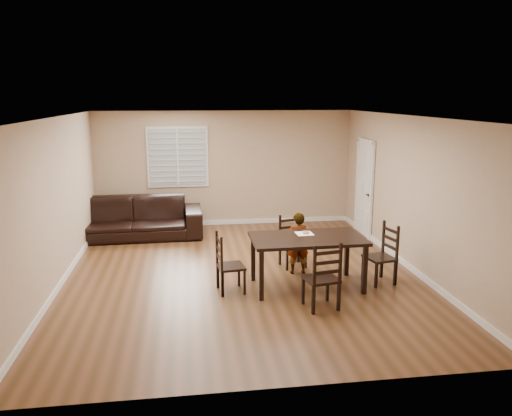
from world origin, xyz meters
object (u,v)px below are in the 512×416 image
at_px(dining_table, 307,242).
at_px(child, 298,243).
at_px(chair_near, 290,242).
at_px(chair_left, 224,266).
at_px(sofa, 132,218).
at_px(chair_right, 386,256).
at_px(donut, 306,232).
at_px(chair_far, 325,280).

distance_m(dining_table, child, 0.68).
distance_m(chair_near, child, 0.48).
bearing_deg(chair_near, dining_table, -99.68).
relative_size(chair_left, sofa, 0.32).
bearing_deg(sofa, child, -42.63).
relative_size(chair_right, donut, 8.85).
bearing_deg(child, donut, 92.19).
relative_size(chair_near, donut, 8.24).
relative_size(chair_far, chair_right, 1.02).
height_order(donut, sofa, donut).
xyz_separation_m(chair_far, sofa, (-3.11, 4.29, -0.03)).
height_order(chair_far, donut, chair_far).
distance_m(chair_left, donut, 1.45).
height_order(chair_right, sofa, chair_right).
distance_m(chair_near, chair_far, 2.06).
bearing_deg(sofa, chair_far, -55.28).
height_order(dining_table, chair_left, chair_left).
xyz_separation_m(chair_right, donut, (-1.33, 0.16, 0.41)).
distance_m(chair_left, chair_right, 2.70).
bearing_deg(chair_near, donut, -98.04).
height_order(chair_near, donut, chair_near).
relative_size(chair_left, child, 0.88).
height_order(chair_left, chair_right, chair_right).
height_order(chair_far, chair_left, chair_far).
bearing_deg(donut, chair_right, -6.76).
height_order(chair_near, child, child).
relative_size(chair_far, chair_left, 1.06).
bearing_deg(chair_right, child, -126.41).
bearing_deg(chair_near, sofa, 132.04).
bearing_deg(chair_left, donut, -87.71).
bearing_deg(chair_far, child, -98.49).
bearing_deg(dining_table, donut, 83.66).
relative_size(dining_table, donut, 15.95).
bearing_deg(chair_far, chair_near, -98.07).
bearing_deg(chair_far, chair_left, -43.32).
relative_size(dining_table, sofa, 0.60).
bearing_deg(dining_table, chair_right, 1.04).
bearing_deg(chair_left, child, -70.44).
bearing_deg(child, chair_left, 25.52).
bearing_deg(dining_table, sofa, 131.69).
relative_size(chair_near, child, 0.86).
bearing_deg(chair_far, chair_right, -153.29).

